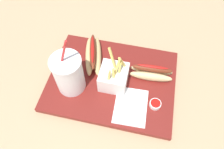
% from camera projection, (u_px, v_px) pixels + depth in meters
% --- Properties ---
extents(ground_plane, '(2.40, 2.40, 0.02)m').
position_uv_depth(ground_plane, '(112.00, 83.00, 0.81)').
color(ground_plane, tan).
extents(food_tray, '(0.46, 0.35, 0.02)m').
position_uv_depth(food_tray, '(112.00, 80.00, 0.79)').
color(food_tray, maroon).
rests_on(food_tray, ground_plane).
extents(soda_cup, '(0.10, 0.10, 0.24)m').
position_uv_depth(soda_cup, '(69.00, 74.00, 0.71)').
color(soda_cup, white).
rests_on(soda_cup, food_tray).
extents(fries_basket, '(0.09, 0.10, 0.14)m').
position_uv_depth(fries_basket, '(114.00, 77.00, 0.74)').
color(fries_basket, white).
rests_on(fries_basket, food_tray).
extents(hot_dog_1, '(0.16, 0.06, 0.06)m').
position_uv_depth(hot_dog_1, '(151.00, 72.00, 0.77)').
color(hot_dog_1, '#E5C689').
rests_on(hot_dog_1, food_tray).
extents(hot_dog_2, '(0.11, 0.19, 0.06)m').
position_uv_depth(hot_dog_2, '(93.00, 55.00, 0.81)').
color(hot_dog_2, '#DBB775').
rests_on(hot_dog_2, food_tray).
extents(ketchup_cup_1, '(0.04, 0.04, 0.02)m').
position_uv_depth(ketchup_cup_1, '(155.00, 104.00, 0.72)').
color(ketchup_cup_1, white).
rests_on(ketchup_cup_1, food_tray).
extents(napkin_stack, '(0.11, 0.14, 0.01)m').
position_uv_depth(napkin_stack, '(131.00, 106.00, 0.72)').
color(napkin_stack, white).
rests_on(napkin_stack, food_tray).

